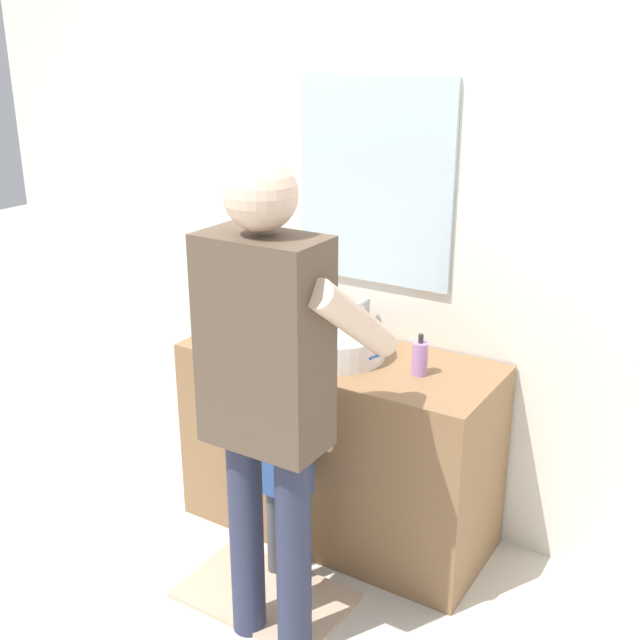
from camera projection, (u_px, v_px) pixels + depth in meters
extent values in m
plane|color=silver|center=(301.00, 563.00, 3.22)|extent=(14.00, 14.00, 0.00)
cube|color=silver|center=(380.00, 212.00, 3.26)|extent=(4.40, 0.08, 2.70)
cube|color=silver|center=(374.00, 182.00, 3.17)|extent=(0.69, 0.02, 0.83)
cube|color=olive|center=(339.00, 444.00, 3.32)|extent=(1.30, 0.54, 0.82)
cylinder|color=white|center=(337.00, 344.00, 3.15)|extent=(0.39, 0.39, 0.11)
cylinder|color=silver|center=(337.00, 343.00, 3.15)|extent=(0.32, 0.32, 0.09)
cylinder|color=#B7BABF|center=(366.00, 318.00, 3.33)|extent=(0.03, 0.03, 0.18)
cylinder|color=#B7BABF|center=(360.00, 304.00, 3.26)|extent=(0.02, 0.12, 0.02)
cylinder|color=#B7BABF|center=(352.00, 329.00, 3.39)|extent=(0.04, 0.04, 0.05)
cylinder|color=#B7BABF|center=(381.00, 336.00, 3.32)|extent=(0.04, 0.04, 0.05)
cylinder|color=#D86666|center=(271.00, 323.00, 3.40)|extent=(0.07, 0.07, 0.09)
cylinder|color=blue|center=(270.00, 313.00, 3.37)|extent=(0.03, 0.02, 0.17)
cube|color=white|center=(270.00, 292.00, 3.33)|extent=(0.01, 0.02, 0.02)
cylinder|color=#B27FC6|center=(420.00, 359.00, 2.98)|extent=(0.06, 0.06, 0.13)
cylinder|color=#2D2D2D|center=(421.00, 339.00, 2.95)|extent=(0.02, 0.02, 0.03)
cube|color=#CCAD8E|center=(265.00, 595.00, 3.02)|extent=(0.64, 0.40, 0.02)
cylinder|color=#47474C|center=(275.00, 532.00, 3.09)|extent=(0.06, 0.06, 0.40)
cylinder|color=#47474C|center=(295.00, 540.00, 3.05)|extent=(0.06, 0.06, 0.40)
cube|color=#33569E|center=(283.00, 452.00, 2.94)|extent=(0.20, 0.11, 0.34)
sphere|color=#D8A884|center=(282.00, 395.00, 2.86)|extent=(0.11, 0.11, 0.11)
cylinder|color=#D8A884|center=(273.00, 428.00, 3.06)|extent=(0.05, 0.24, 0.19)
cylinder|color=#D8A884|center=(321.00, 443.00, 2.95)|extent=(0.05, 0.24, 0.19)
cylinder|color=#2D334C|center=(246.00, 535.00, 2.74)|extent=(0.12, 0.12, 0.79)
cylinder|color=#2D334C|center=(294.00, 553.00, 2.64)|extent=(0.12, 0.12, 0.79)
cube|color=brown|center=(264.00, 343.00, 2.44)|extent=(0.40, 0.22, 0.69)
sphere|color=beige|center=(261.00, 194.00, 2.28)|extent=(0.22, 0.22, 0.22)
cylinder|color=beige|center=(243.00, 298.00, 2.67)|extent=(0.10, 0.48, 0.38)
cylinder|color=beige|center=(354.00, 321.00, 2.46)|extent=(0.10, 0.48, 0.38)
cylinder|color=blue|center=(380.00, 355.00, 2.66)|extent=(0.01, 0.14, 0.03)
cube|color=white|center=(390.00, 345.00, 2.72)|extent=(0.01, 0.02, 0.02)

